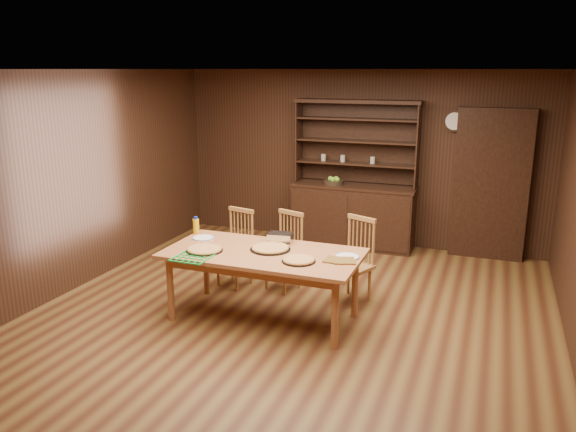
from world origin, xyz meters
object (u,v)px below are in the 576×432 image
at_px(chair_center, 286,248).
at_px(juice_bottle, 196,226).
at_px(chair_left, 237,245).
at_px(dining_table, 263,258).
at_px(chair_right, 356,257).
at_px(china_hutch, 353,207).

distance_m(chair_center, juice_bottle, 1.12).
bearing_deg(chair_center, chair_left, -152.13).
bearing_deg(dining_table, chair_center, 95.42).
relative_size(dining_table, chair_right, 2.10).
relative_size(chair_left, chair_center, 1.00).
bearing_deg(chair_left, juice_bottle, -108.13).
height_order(china_hutch, juice_bottle, china_hutch).
bearing_deg(chair_right, china_hutch, 127.80).
distance_m(dining_table, juice_bottle, 1.06).
bearing_deg(china_hutch, juice_bottle, -116.49).
bearing_deg(chair_left, dining_table, -36.49).
xyz_separation_m(china_hutch, juice_bottle, (-1.25, -2.50, 0.25)).
relative_size(china_hutch, chair_center, 2.29).
relative_size(china_hutch, chair_right, 2.22).
xyz_separation_m(china_hutch, dining_table, (-0.26, -2.84, 0.08)).
bearing_deg(chair_center, chair_right, 15.36).
xyz_separation_m(chair_center, juice_bottle, (-0.90, -0.57, 0.34)).
distance_m(chair_left, juice_bottle, 0.66).
xyz_separation_m(chair_center, chair_right, (0.88, -0.06, 0.02)).
bearing_deg(chair_left, china_hutch, 77.96).
relative_size(china_hutch, chair_left, 2.29).
distance_m(chair_left, chair_center, 0.62).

